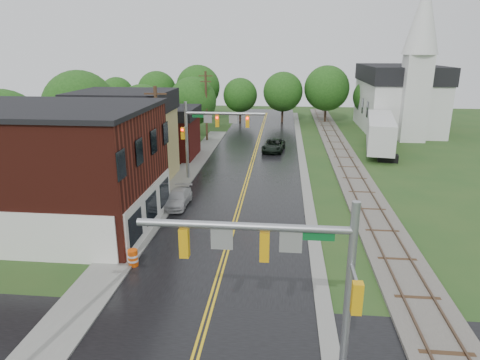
% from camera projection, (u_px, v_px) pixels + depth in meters
% --- Properties ---
extents(main_road, '(10.00, 90.00, 0.02)m').
position_uv_depth(main_road, '(250.00, 171.00, 42.78)').
color(main_road, black).
rests_on(main_road, ground).
extents(curb_right, '(0.80, 70.00, 0.12)m').
position_uv_depth(curb_right, '(302.00, 160.00, 47.00)').
color(curb_right, gray).
rests_on(curb_right, ground).
extents(sidewalk_left, '(2.40, 50.00, 0.12)m').
position_uv_depth(sidewalk_left, '(177.00, 185.00, 38.63)').
color(sidewalk_left, gray).
rests_on(sidewalk_left, ground).
extents(brick_building, '(14.30, 10.30, 8.30)m').
position_uv_depth(brick_building, '(46.00, 168.00, 28.50)').
color(brick_building, '#4C1810').
rests_on(brick_building, ground).
extents(yellow_house, '(8.00, 7.00, 6.40)m').
position_uv_depth(yellow_house, '(127.00, 146.00, 39.09)').
color(yellow_house, tan).
rests_on(yellow_house, ground).
extents(darkred_building, '(7.00, 6.00, 4.40)m').
position_uv_depth(darkred_building, '(164.00, 138.00, 47.84)').
color(darkred_building, '#3F0F0C').
rests_on(darkred_building, ground).
extents(church, '(10.40, 18.40, 20.00)m').
position_uv_depth(church, '(401.00, 91.00, 61.65)').
color(church, silver).
rests_on(church, ground).
extents(railroad, '(3.20, 80.00, 0.30)m').
position_uv_depth(railroad, '(345.00, 160.00, 46.52)').
color(railroad, '#59544C').
rests_on(railroad, ground).
extents(traffic_signal_near, '(7.34, 0.30, 7.20)m').
position_uv_depth(traffic_signal_near, '(287.00, 262.00, 14.36)').
color(traffic_signal_near, gray).
rests_on(traffic_signal_near, ground).
extents(traffic_signal_far, '(7.34, 0.43, 7.20)m').
position_uv_depth(traffic_signal_far, '(209.00, 127.00, 38.79)').
color(traffic_signal_far, gray).
rests_on(traffic_signal_far, ground).
extents(utility_pole_b, '(1.80, 0.28, 9.00)m').
position_uv_depth(utility_pole_b, '(158.00, 140.00, 34.43)').
color(utility_pole_b, '#382616').
rests_on(utility_pole_b, ground).
extents(utility_pole_c, '(1.80, 0.28, 9.00)m').
position_uv_depth(utility_pole_c, '(206.00, 105.00, 55.33)').
color(utility_pole_c, '#382616').
rests_on(utility_pole_c, ground).
extents(tree_left_a, '(6.80, 6.80, 8.67)m').
position_uv_depth(tree_left_a, '(4.00, 132.00, 35.49)').
color(tree_left_a, black).
rests_on(tree_left_a, ground).
extents(tree_left_b, '(7.60, 7.60, 9.69)m').
position_uv_depth(tree_left_b, '(81.00, 109.00, 44.61)').
color(tree_left_b, black).
rests_on(tree_left_b, ground).
extents(tree_left_c, '(6.00, 6.00, 7.65)m').
position_uv_depth(tree_left_c, '(143.00, 110.00, 52.18)').
color(tree_left_c, black).
rests_on(tree_left_c, ground).
extents(tree_left_e, '(6.40, 6.40, 8.16)m').
position_uv_depth(tree_left_e, '(194.00, 102.00, 57.31)').
color(tree_left_e, black).
rests_on(tree_left_e, ground).
extents(suv_dark, '(2.89, 5.25, 1.39)m').
position_uv_depth(suv_dark, '(274.00, 146.00, 50.79)').
color(suv_dark, black).
rests_on(suv_dark, ground).
extents(pickup_white, '(1.75, 4.20, 1.21)m').
position_uv_depth(pickup_white, '(178.00, 198.00, 33.32)').
color(pickup_white, silver).
rests_on(pickup_white, ground).
extents(semi_trailer, '(4.98, 13.32, 4.06)m').
position_uv_depth(semi_trailer, '(380.00, 132.00, 50.24)').
color(semi_trailer, black).
rests_on(semi_trailer, ground).
extents(construction_barrel, '(0.68, 0.68, 0.99)m').
position_uv_depth(construction_barrel, '(133.00, 258.00, 24.11)').
color(construction_barrel, '#E54E0A').
rests_on(construction_barrel, ground).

